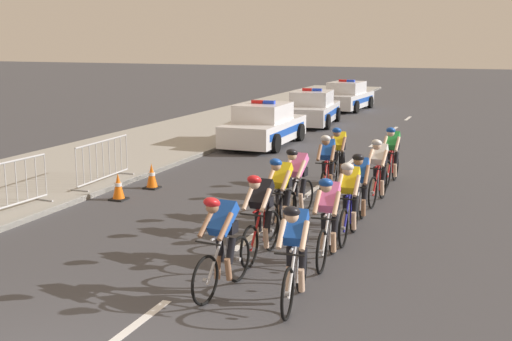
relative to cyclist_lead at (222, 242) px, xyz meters
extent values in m
cube|color=#A3A099|center=(-7.85, 10.67, -0.73)|extent=(5.20, 60.00, 0.12)
cube|color=#9E9E99|center=(-5.33, 10.67, -0.72)|extent=(0.16, 60.00, 0.13)
cube|color=white|center=(-0.61, -1.37, -0.78)|extent=(0.14, 1.60, 0.01)
cube|color=white|center=(-0.61, 2.63, -0.78)|extent=(0.14, 1.60, 0.01)
cube|color=white|center=(-0.61, 6.63, -0.78)|extent=(0.14, 1.60, 0.01)
cube|color=white|center=(-0.61, 10.63, -0.78)|extent=(0.14, 1.60, 0.01)
cube|color=white|center=(-0.61, 14.63, -0.78)|extent=(0.14, 1.60, 0.01)
cube|color=white|center=(-0.61, 18.63, -0.78)|extent=(0.14, 1.60, 0.01)
cube|color=white|center=(-0.61, 22.63, -0.78)|extent=(0.14, 1.60, 0.01)
torus|color=black|center=(-0.04, -0.48, -0.42)|extent=(0.11, 0.73, 0.72)
cylinder|color=#99999E|center=(-0.04, -0.48, -0.42)|extent=(0.07, 0.07, 0.06)
torus|color=black|center=(0.05, 0.52, -0.42)|extent=(0.11, 0.73, 0.72)
cylinder|color=#99999E|center=(0.05, 0.52, -0.42)|extent=(0.07, 0.07, 0.06)
cylinder|color=silver|center=(0.00, -0.03, 0.11)|extent=(0.08, 0.55, 0.04)
cylinder|color=silver|center=(-0.02, -0.20, -0.21)|extent=(0.08, 0.48, 0.63)
cylinder|color=silver|center=(0.02, 0.17, -0.19)|extent=(0.04, 0.04, 0.65)
cylinder|color=black|center=(-0.03, -0.38, 0.09)|extent=(0.42, 0.07, 0.03)
cube|color=black|center=(0.02, 0.17, 0.15)|extent=(0.12, 0.23, 0.05)
cube|color=blue|center=(0.00, 0.05, 0.35)|extent=(0.33, 0.56, 0.47)
cube|color=black|center=(0.01, 0.16, 0.19)|extent=(0.30, 0.22, 0.18)
cylinder|color=black|center=(0.10, 0.10, -0.15)|extent=(0.13, 0.23, 0.40)
cylinder|color=#9E7051|center=(0.09, 0.02, -0.41)|extent=(0.10, 0.16, 0.36)
cylinder|color=black|center=(-0.08, 0.12, -0.15)|extent=(0.12, 0.18, 0.40)
cylinder|color=#9E7051|center=(-0.09, 0.04, -0.41)|extent=(0.10, 0.13, 0.36)
cylinder|color=#9E7051|center=(0.14, -0.18, 0.30)|extent=(0.11, 0.41, 0.35)
cylinder|color=#9E7051|center=(-0.17, -0.15, 0.30)|extent=(0.11, 0.41, 0.35)
sphere|color=#9E7051|center=(-0.02, -0.25, 0.59)|extent=(0.19, 0.19, 0.19)
ellipsoid|color=red|center=(-0.02, -0.26, 0.66)|extent=(0.26, 0.33, 0.24)
torus|color=black|center=(1.20, -0.52, -0.42)|extent=(0.13, 0.72, 0.72)
cylinder|color=#99999E|center=(1.20, -0.52, -0.42)|extent=(0.07, 0.07, 0.06)
torus|color=black|center=(1.08, 0.48, -0.42)|extent=(0.13, 0.72, 0.72)
cylinder|color=#99999E|center=(1.08, 0.48, -0.42)|extent=(0.07, 0.07, 0.06)
cylinder|color=white|center=(1.15, -0.07, 0.11)|extent=(0.10, 0.55, 0.04)
cylinder|color=white|center=(1.17, -0.24, -0.21)|extent=(0.09, 0.48, 0.63)
cylinder|color=white|center=(1.12, 0.13, -0.19)|extent=(0.04, 0.04, 0.65)
cylinder|color=black|center=(1.18, -0.42, 0.09)|extent=(0.42, 0.08, 0.03)
cube|color=black|center=(1.12, 0.13, 0.15)|extent=(0.12, 0.23, 0.05)
cube|color=blue|center=(1.14, 0.00, 0.35)|extent=(0.34, 0.58, 0.45)
cube|color=black|center=(1.12, 0.12, 0.19)|extent=(0.30, 0.23, 0.18)
cylinder|color=black|center=(1.22, 0.08, -0.15)|extent=(0.13, 0.23, 0.40)
cylinder|color=beige|center=(1.23, 0.00, -0.41)|extent=(0.11, 0.16, 0.36)
cylinder|color=black|center=(1.04, 0.06, -0.15)|extent=(0.13, 0.18, 0.40)
cylinder|color=beige|center=(1.05, -0.02, -0.41)|extent=(0.10, 0.13, 0.36)
cylinder|color=beige|center=(1.32, -0.19, 0.30)|extent=(0.12, 0.41, 0.35)
cylinder|color=beige|center=(1.00, -0.23, 0.30)|extent=(0.12, 0.41, 0.35)
sphere|color=beige|center=(1.17, -0.29, 0.59)|extent=(0.19, 0.19, 0.19)
ellipsoid|color=black|center=(1.17, -0.30, 0.66)|extent=(0.26, 0.34, 0.24)
torus|color=black|center=(-0.02, 1.13, -0.42)|extent=(0.06, 0.72, 0.72)
cylinder|color=#99999E|center=(-0.02, 1.13, -0.42)|extent=(0.06, 0.06, 0.06)
torus|color=black|center=(0.00, 2.13, -0.42)|extent=(0.06, 0.72, 0.72)
cylinder|color=#99999E|center=(0.00, 2.13, -0.42)|extent=(0.06, 0.06, 0.06)
cylinder|color=#B21919|center=(-0.01, 1.58, 0.11)|extent=(0.05, 0.55, 0.04)
cylinder|color=#B21919|center=(-0.01, 1.40, -0.21)|extent=(0.05, 0.48, 0.63)
cylinder|color=#B21919|center=(-0.01, 1.78, -0.19)|extent=(0.04, 0.04, 0.65)
cylinder|color=black|center=(-0.02, 1.23, 0.09)|extent=(0.42, 0.04, 0.03)
cube|color=black|center=(-0.01, 1.78, 0.15)|extent=(0.10, 0.22, 0.05)
cube|color=black|center=(-0.01, 1.65, 0.35)|extent=(0.29, 0.55, 0.46)
cube|color=black|center=(-0.01, 1.77, 0.19)|extent=(0.28, 0.21, 0.18)
cylinder|color=black|center=(0.08, 1.72, -0.15)|extent=(0.11, 0.23, 0.40)
cylinder|color=beige|center=(0.08, 1.64, -0.41)|extent=(0.09, 0.16, 0.36)
cylinder|color=black|center=(-0.10, 1.72, -0.15)|extent=(0.11, 0.17, 0.40)
cylinder|color=beige|center=(-0.10, 1.64, -0.41)|extent=(0.09, 0.12, 0.36)
cylinder|color=beige|center=(0.15, 1.44, 0.30)|extent=(0.08, 0.40, 0.35)
cylinder|color=beige|center=(-0.17, 1.44, 0.30)|extent=(0.08, 0.40, 0.35)
sphere|color=beige|center=(-0.01, 1.35, 0.59)|extent=(0.19, 0.19, 0.19)
ellipsoid|color=red|center=(-0.01, 1.34, 0.66)|extent=(0.24, 0.32, 0.24)
torus|color=black|center=(1.15, 1.33, -0.42)|extent=(0.09, 0.73, 0.72)
cylinder|color=#99999E|center=(1.15, 1.33, -0.42)|extent=(0.06, 0.06, 0.06)
torus|color=black|center=(1.09, 2.33, -0.42)|extent=(0.09, 0.73, 0.72)
cylinder|color=#99999E|center=(1.09, 2.33, -0.42)|extent=(0.06, 0.06, 0.06)
cylinder|color=white|center=(1.12, 1.78, 0.11)|extent=(0.07, 0.55, 0.04)
cylinder|color=white|center=(1.13, 1.61, -0.21)|extent=(0.07, 0.48, 0.63)
cylinder|color=white|center=(1.11, 1.98, -0.19)|extent=(0.04, 0.04, 0.65)
cylinder|color=black|center=(1.14, 1.43, 0.09)|extent=(0.42, 0.05, 0.03)
cube|color=black|center=(1.11, 1.98, 0.15)|extent=(0.11, 0.23, 0.05)
cube|color=pink|center=(1.12, 1.86, 0.35)|extent=(0.31, 0.56, 0.46)
cube|color=black|center=(1.11, 1.97, 0.19)|extent=(0.29, 0.22, 0.18)
cylinder|color=black|center=(1.20, 1.93, -0.15)|extent=(0.12, 0.23, 0.40)
cylinder|color=tan|center=(1.21, 1.85, -0.41)|extent=(0.10, 0.16, 0.36)
cylinder|color=black|center=(1.02, 1.92, -0.15)|extent=(0.12, 0.17, 0.40)
cylinder|color=tan|center=(1.03, 1.84, -0.41)|extent=(0.10, 0.13, 0.36)
cylinder|color=tan|center=(1.29, 1.65, 0.30)|extent=(0.10, 0.40, 0.35)
cylinder|color=tan|center=(0.97, 1.63, 0.30)|extent=(0.10, 0.40, 0.35)
sphere|color=tan|center=(1.13, 1.56, 0.59)|extent=(0.19, 0.19, 0.19)
ellipsoid|color=blue|center=(1.14, 1.55, 0.66)|extent=(0.25, 0.33, 0.24)
torus|color=black|center=(-0.20, 2.67, -0.42)|extent=(0.07, 0.73, 0.72)
cylinder|color=#99999E|center=(-0.20, 2.67, -0.42)|extent=(0.06, 0.06, 0.06)
torus|color=black|center=(-0.17, 3.67, -0.42)|extent=(0.07, 0.73, 0.72)
cylinder|color=#99999E|center=(-0.17, 3.67, -0.42)|extent=(0.06, 0.06, 0.06)
cylinder|color=black|center=(-0.18, 3.12, 0.11)|extent=(0.05, 0.55, 0.04)
cylinder|color=black|center=(-0.19, 2.94, -0.21)|extent=(0.06, 0.48, 0.63)
cylinder|color=black|center=(-0.18, 3.32, -0.19)|extent=(0.04, 0.04, 0.65)
cylinder|color=black|center=(-0.20, 2.77, 0.09)|extent=(0.42, 0.04, 0.03)
cube|color=black|center=(-0.18, 3.32, 0.15)|extent=(0.11, 0.22, 0.05)
cube|color=yellow|center=(-0.18, 3.19, 0.35)|extent=(0.30, 0.55, 0.46)
cube|color=black|center=(-0.18, 3.31, 0.19)|extent=(0.29, 0.21, 0.18)
cylinder|color=black|center=(-0.09, 3.25, -0.15)|extent=(0.12, 0.23, 0.40)
cylinder|color=tan|center=(-0.09, 3.17, -0.41)|extent=(0.10, 0.16, 0.36)
cylinder|color=black|center=(-0.27, 3.26, -0.15)|extent=(0.12, 0.17, 0.40)
cylinder|color=tan|center=(-0.27, 3.18, -0.41)|extent=(0.09, 0.13, 0.36)
cylinder|color=tan|center=(-0.03, 2.97, 0.30)|extent=(0.09, 0.40, 0.35)
cylinder|color=tan|center=(-0.35, 2.98, 0.30)|extent=(0.09, 0.40, 0.35)
sphere|color=tan|center=(-0.19, 2.89, 0.59)|extent=(0.19, 0.19, 0.19)
ellipsoid|color=blue|center=(-0.19, 2.88, 0.66)|extent=(0.24, 0.32, 0.24)
torus|color=black|center=(1.16, 2.73, -0.42)|extent=(0.07, 0.73, 0.72)
cylinder|color=#99999E|center=(1.16, 2.73, -0.42)|extent=(0.06, 0.06, 0.06)
torus|color=black|center=(1.13, 3.73, -0.42)|extent=(0.07, 0.73, 0.72)
cylinder|color=#99999E|center=(1.13, 3.73, -0.42)|extent=(0.06, 0.06, 0.06)
cylinder|color=#1E1E99|center=(1.14, 3.18, 0.11)|extent=(0.05, 0.55, 0.04)
cylinder|color=#1E1E99|center=(1.15, 3.01, -0.21)|extent=(0.06, 0.48, 0.63)
cylinder|color=#1E1E99|center=(1.14, 3.38, -0.19)|extent=(0.04, 0.04, 0.65)
cylinder|color=black|center=(1.16, 2.83, 0.09)|extent=(0.42, 0.04, 0.03)
cube|color=black|center=(1.14, 3.38, 0.15)|extent=(0.11, 0.22, 0.05)
cube|color=yellow|center=(1.14, 3.25, 0.35)|extent=(0.30, 0.55, 0.46)
cube|color=black|center=(1.14, 3.37, 0.19)|extent=(0.29, 0.21, 0.18)
cylinder|color=black|center=(1.23, 3.32, -0.15)|extent=(0.12, 0.23, 0.40)
cylinder|color=beige|center=(1.23, 3.24, -0.41)|extent=(0.10, 0.16, 0.36)
cylinder|color=black|center=(1.05, 3.32, -0.15)|extent=(0.12, 0.17, 0.40)
cylinder|color=beige|center=(1.05, 3.24, -0.41)|extent=(0.09, 0.13, 0.36)
cylinder|color=beige|center=(1.31, 3.05, 0.30)|extent=(0.09, 0.40, 0.35)
cylinder|color=beige|center=(0.99, 3.03, 0.30)|extent=(0.09, 0.40, 0.35)
sphere|color=beige|center=(1.15, 2.96, 0.59)|extent=(0.19, 0.19, 0.19)
ellipsoid|color=white|center=(1.15, 2.95, 0.66)|extent=(0.24, 0.32, 0.24)
torus|color=black|center=(-0.27, 3.78, -0.42)|extent=(0.12, 0.72, 0.72)
cylinder|color=#99999E|center=(-0.27, 3.78, -0.42)|extent=(0.07, 0.07, 0.06)
torus|color=black|center=(-0.16, 4.77, -0.42)|extent=(0.12, 0.72, 0.72)
cylinder|color=#99999E|center=(-0.16, 4.77, -0.42)|extent=(0.07, 0.07, 0.06)
cylinder|color=white|center=(-0.22, 4.23, 0.11)|extent=(0.09, 0.55, 0.04)
cylinder|color=white|center=(-0.24, 4.05, -0.21)|extent=(0.09, 0.48, 0.63)
cylinder|color=white|center=(-0.20, 4.43, -0.19)|extent=(0.04, 0.04, 0.65)
cylinder|color=black|center=(-0.26, 3.88, 0.09)|extent=(0.42, 0.07, 0.03)
cube|color=black|center=(-0.20, 4.43, 0.15)|extent=(0.12, 0.23, 0.05)
cube|color=pink|center=(-0.21, 4.30, 0.35)|extent=(0.33, 0.57, 0.47)
cube|color=black|center=(-0.20, 4.42, 0.19)|extent=(0.30, 0.23, 0.18)
cylinder|color=black|center=(-0.12, 4.36, -0.15)|extent=(0.13, 0.23, 0.40)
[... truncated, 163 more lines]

